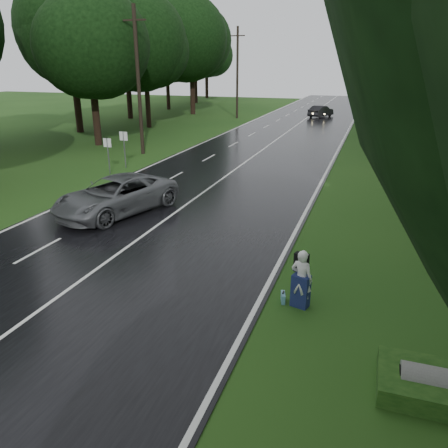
{
  "coord_description": "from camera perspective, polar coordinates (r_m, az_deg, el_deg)",
  "views": [
    {
      "loc": [
        8.49,
        -9.94,
        6.66
      ],
      "look_at": [
        3.61,
        4.25,
        1.1
      ],
      "focal_mm": 34.95,
      "sensor_mm": 36.0,
      "label": 1
    }
  ],
  "objects": [
    {
      "name": "ground",
      "position": [
        14.67,
        -19.27,
        -7.92
      ],
      "size": [
        160.0,
        160.0,
        0.0
      ],
      "primitive_type": "plane",
      "color": "#224715",
      "rests_on": "ground"
    },
    {
      "name": "road_sign_b",
      "position": [
        30.44,
        -12.7,
        7.19
      ],
      "size": [
        0.58,
        0.1,
        2.41
      ],
      "primitive_type": null,
      "color": "white",
      "rests_on": "ground"
    },
    {
      "name": "far_car",
      "position": [
        59.79,
        12.56,
        14.21
      ],
      "size": [
        2.96,
        4.66,
        1.45
      ],
      "primitive_type": "imported",
      "rotation": [
        0.0,
        0.0,
        2.79
      ],
      "color": "black",
      "rests_on": "road"
    },
    {
      "name": "grey_car",
      "position": [
        20.87,
        -13.94,
        3.66
      ],
      "size": [
        4.52,
        6.65,
        1.69
      ],
      "primitive_type": "imported",
      "rotation": [
        0.0,
        0.0,
        5.98
      ],
      "color": "#535659",
      "rests_on": "road"
    },
    {
      "name": "tree_right_e",
      "position": [
        45.96,
        24.46,
        10.22
      ],
      "size": [
        9.27,
        9.27,
        14.49
      ],
      "primitive_type": null,
      "color": "black",
      "rests_on": "ground"
    },
    {
      "name": "hitchhiker",
      "position": [
        12.75,
        10.07,
        -7.29
      ],
      "size": [
        0.73,
        0.69,
        1.77
      ],
      "color": "silver",
      "rests_on": "ground"
    },
    {
      "name": "utility_pole_mid",
      "position": [
        35.06,
        -10.54,
        9.04
      ],
      "size": [
        1.8,
        0.28,
        10.56
      ],
      "primitive_type": null,
      "color": "black",
      "rests_on": "ground"
    },
    {
      "name": "culvert",
      "position": [
        10.95,
        25.33,
        -19.46
      ],
      "size": [
        1.3,
        0.65,
        0.65
      ],
      "primitive_type": "cylinder",
      "rotation": [
        0.0,
        1.57,
        0.0
      ],
      "color": "slate",
      "rests_on": "ground"
    },
    {
      "name": "lane_center",
      "position": [
        31.82,
        3.1,
        8.3
      ],
      "size": [
        0.12,
        140.0,
        0.01
      ],
      "primitive_type": "cube",
      "color": "silver",
      "rests_on": "road"
    },
    {
      "name": "utility_pole_far",
      "position": [
        57.5,
        1.7,
        13.67
      ],
      "size": [
        1.8,
        0.28,
        10.82
      ],
      "primitive_type": null,
      "color": "black",
      "rests_on": "ground"
    },
    {
      "name": "tree_left_e",
      "position": [
        49.83,
        -9.76,
        12.36
      ],
      "size": [
        9.49,
        9.49,
        14.83
      ],
      "primitive_type": null,
      "color": "black",
      "rests_on": "ground"
    },
    {
      "name": "road_sign_a",
      "position": [
        28.86,
        -14.67,
        6.32
      ],
      "size": [
        0.55,
        0.1,
        2.28
      ],
      "primitive_type": null,
      "color": "white",
      "rests_on": "ground"
    },
    {
      "name": "tree_left_d",
      "position": [
        39.77,
        -16.05,
        9.91
      ],
      "size": [
        9.32,
        9.32,
        14.56
      ],
      "primitive_type": null,
      "color": "black",
      "rests_on": "ground"
    },
    {
      "name": "road",
      "position": [
        31.82,
        3.1,
        8.25
      ],
      "size": [
        12.0,
        140.0,
        0.04
      ],
      "primitive_type": "cube",
      "color": "black",
      "rests_on": "ground"
    },
    {
      "name": "tree_right_f",
      "position": [
        57.87,
        25.14,
        11.86
      ],
      "size": [
        10.07,
        10.07,
        15.73
      ],
      "primitive_type": null,
      "color": "black",
      "rests_on": "ground"
    },
    {
      "name": "tree_left_f",
      "position": [
        62.39,
        -4.07,
        14.15
      ],
      "size": [
        10.6,
        10.6,
        16.55
      ],
      "primitive_type": null,
      "color": "black",
      "rests_on": "ground"
    },
    {
      "name": "suitcase",
      "position": [
        13.19,
        7.73,
        -9.5
      ],
      "size": [
        0.21,
        0.41,
        0.28
      ],
      "primitive_type": "cube",
      "rotation": [
        0.0,
        0.0,
        0.26
      ],
      "color": "teal",
      "rests_on": "ground"
    }
  ]
}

